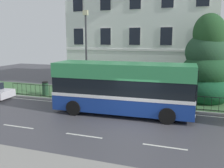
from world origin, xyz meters
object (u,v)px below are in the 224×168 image
evergreen_tree (206,68)px  single_decker_bus (123,88)px  street_lamp_post (86,49)px  georgian_townhouse (145,26)px  litter_bin (45,88)px

evergreen_tree → single_decker_bus: size_ratio=0.77×
street_lamp_post → single_decker_bus: bearing=-35.1°
georgian_townhouse → litter_bin: bearing=-124.0°
single_decker_bus → litter_bin: (-7.62, 2.63, -1.01)m
georgian_townhouse → evergreen_tree: bearing=-49.7°
single_decker_bus → litter_bin: bearing=158.8°
evergreen_tree → street_lamp_post: size_ratio=1.02×
georgian_townhouse → street_lamp_post: 10.16m
evergreen_tree → street_lamp_post: 9.19m
georgian_townhouse → street_lamp_post: (-2.63, -9.57, -2.19)m
evergreen_tree → litter_bin: bearing=-169.6°
street_lamp_post → litter_bin: street_lamp_post is taller
georgian_townhouse → litter_bin: (-6.48, -9.59, -5.48)m
street_lamp_post → evergreen_tree: bearing=14.7°
street_lamp_post → litter_bin: (-3.85, -0.03, -3.29)m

